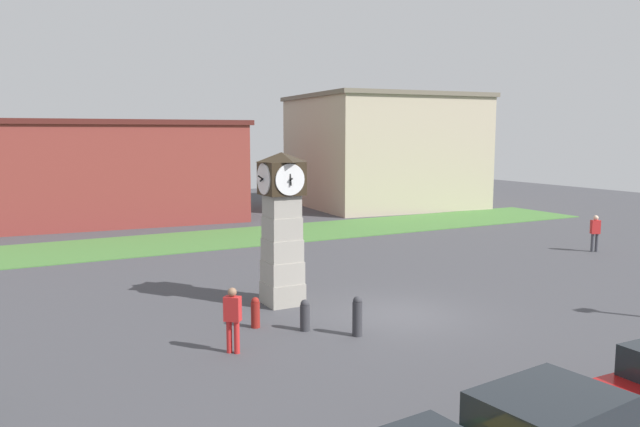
% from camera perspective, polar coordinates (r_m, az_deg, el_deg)
% --- Properties ---
extents(ground_plane, '(84.63, 84.63, 0.00)m').
position_cam_1_polar(ground_plane, '(19.14, 7.22, -9.18)').
color(ground_plane, '#424247').
extents(clock_tower, '(1.62, 1.56, 4.84)m').
position_cam_1_polar(clock_tower, '(19.68, -3.50, -1.15)').
color(clock_tower, '#9B968B').
rests_on(clock_tower, ground_plane).
extents(bollard_near_tower, '(0.25, 0.25, 0.87)m').
position_cam_1_polar(bollard_near_tower, '(17.79, -5.93, -8.97)').
color(bollard_near_tower, maroon).
rests_on(bollard_near_tower, ground_plane).
extents(bollard_mid_row, '(0.28, 0.28, 0.88)m').
position_cam_1_polar(bollard_mid_row, '(17.44, -1.39, -9.25)').
color(bollard_mid_row, '#333338').
rests_on(bollard_mid_row, ground_plane).
extents(bollard_far_row, '(0.27, 0.27, 1.09)m').
position_cam_1_polar(bollard_far_row, '(17.00, 3.43, -9.32)').
color(bollard_far_row, '#333338').
rests_on(bollard_far_row, ground_plane).
extents(pedestrian_near_bench, '(0.46, 0.45, 1.66)m').
position_cam_1_polar(pedestrian_near_bench, '(15.73, -7.99, -9.25)').
color(pedestrian_near_bench, red).
rests_on(pedestrian_near_bench, ground_plane).
extents(pedestrian_crossing_lot, '(0.46, 0.39, 1.69)m').
position_cam_1_polar(pedestrian_crossing_lot, '(31.33, 23.85, -1.46)').
color(pedestrian_crossing_lot, '#3F3F47').
rests_on(pedestrian_crossing_lot, ground_plane).
extents(warehouse_blue_far, '(17.83, 10.45, 6.21)m').
position_cam_1_polar(warehouse_blue_far, '(41.06, -19.51, 3.70)').
color(warehouse_blue_far, maroon).
rests_on(warehouse_blue_far, ground_plane).
extents(storefront_low_left, '(13.07, 13.01, 8.24)m').
position_cam_1_polar(storefront_low_left, '(47.54, 5.72, 5.75)').
color(storefront_low_left, '#B7A88E').
rests_on(storefront_low_left, ground_plane).
extents(grass_verge_far, '(50.78, 5.91, 0.04)m').
position_cam_1_polar(grass_verge_far, '(32.07, -12.33, -2.53)').
color(grass_verge_far, '#477A38').
rests_on(grass_verge_far, ground_plane).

